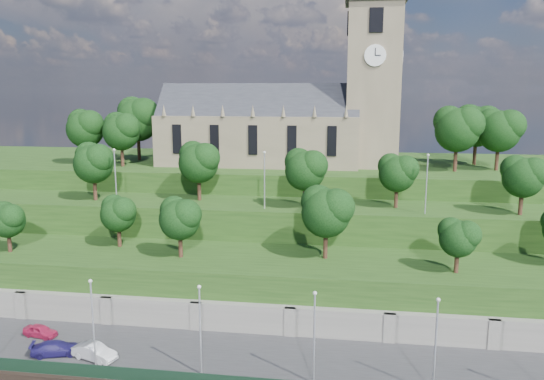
% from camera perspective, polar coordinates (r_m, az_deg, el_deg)
% --- Properties ---
extents(promenade, '(160.00, 12.00, 2.00)m').
position_cam_1_polar(promenade, '(53.44, -4.32, -18.38)').
color(promenade, '#2D2D30').
rests_on(promenade, ground).
extents(retaining_wall, '(160.00, 2.10, 5.00)m').
position_cam_1_polar(retaining_wall, '(57.97, -3.03, -14.27)').
color(retaining_wall, slate).
rests_on(retaining_wall, ground).
extents(embankment_lower, '(160.00, 12.00, 8.00)m').
position_cam_1_polar(embankment_lower, '(62.82, -1.95, -10.74)').
color(embankment_lower, '#1E3D14').
rests_on(embankment_lower, ground).
extents(embankment_upper, '(160.00, 10.00, 12.00)m').
position_cam_1_polar(embankment_upper, '(72.43, -0.42, -6.13)').
color(embankment_upper, '#1E3D14').
rests_on(embankment_upper, ground).
extents(hilltop, '(160.00, 32.00, 15.00)m').
position_cam_1_polar(hilltop, '(92.23, 1.54, -1.50)').
color(hilltop, '#1E3D14').
rests_on(hilltop, ground).
extents(church, '(38.60, 12.35, 27.60)m').
position_cam_1_polar(church, '(86.20, 1.80, 7.73)').
color(church, '#6B5F4B').
rests_on(church, hilltop).
extents(trees_lower, '(67.52, 8.17, 8.39)m').
position_cam_1_polar(trees_lower, '(60.06, 0.11, -2.95)').
color(trees_lower, '#331D14').
rests_on(trees_lower, embankment_lower).
extents(trees_upper, '(61.02, 8.31, 8.15)m').
position_cam_1_polar(trees_upper, '(69.13, 0.46, 2.61)').
color(trees_upper, '#331D14').
rests_on(trees_upper, embankment_upper).
extents(trees_hilltop, '(71.73, 16.15, 10.91)m').
position_cam_1_polar(trees_hilltop, '(85.13, 2.15, 7.08)').
color(trees_hilltop, '#331D14').
rests_on(trees_hilltop, hilltop).
extents(lamp_posts_promenade, '(60.36, 0.36, 8.40)m').
position_cam_1_polar(lamp_posts_promenade, '(48.24, -7.74, -14.07)').
color(lamp_posts_promenade, '#B2B2B7').
rests_on(lamp_posts_promenade, promenade).
extents(lamp_posts_upper, '(40.36, 0.36, 7.42)m').
position_cam_1_polar(lamp_posts_upper, '(67.22, -0.82, 1.58)').
color(lamp_posts_upper, '#B2B2B7').
rests_on(lamp_posts_upper, embankment_upper).
extents(car_left, '(3.83, 2.10, 1.24)m').
position_cam_1_polar(car_left, '(61.13, -23.66, -13.71)').
color(car_left, '#AC1C44').
rests_on(car_left, promenade).
extents(car_middle, '(4.73, 2.80, 1.47)m').
position_cam_1_polar(car_middle, '(54.64, -18.55, -16.19)').
color(car_middle, '#B1B1B6').
rests_on(car_middle, promenade).
extents(car_right, '(4.95, 3.15, 1.33)m').
position_cam_1_polar(car_right, '(56.75, -22.20, -15.47)').
color(car_right, navy).
rests_on(car_right, promenade).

